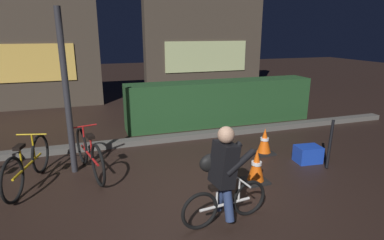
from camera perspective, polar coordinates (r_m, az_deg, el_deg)
The scene contains 13 objects.
ground_plane at distance 4.89m, azimuth -0.02°, elevation -12.26°, with size 40.00×40.00×0.00m, color black.
sidewalk_curb at distance 6.82m, azimuth -5.84°, elevation -3.47°, with size 12.00×0.24×0.12m, color #56544F.
hedge_row at distance 8.05m, azimuth 5.24°, elevation 3.18°, with size 4.80×0.70×1.10m, color #214723.
storefront_left at distance 10.80m, azimuth -30.15°, elevation 12.59°, with size 4.97×0.54×4.19m.
storefront_right at distance 12.06m, azimuth 2.25°, elevation 16.92°, with size 4.49×0.54×5.11m.
street_post at distance 5.40m, azimuth -21.73°, elevation 4.31°, with size 0.10×0.10×2.66m, color #2D2D33.
parked_bike_left_mid at distance 5.44m, azimuth -27.58°, elevation -7.18°, with size 0.52×1.59×0.75m.
parked_bike_center_left at distance 5.48m, azimuth -18.08°, elevation -5.87°, with size 0.51×1.62×0.76m.
traffic_cone_near at distance 5.08m, azimuth 11.56°, elevation -8.19°, with size 0.36×0.36×0.54m.
traffic_cone_far at distance 6.25m, azimuth 12.97°, elevation -3.80°, with size 0.36×0.36×0.51m.
blue_crate at distance 6.12m, azimuth 20.22°, elevation -5.81°, with size 0.44×0.32×0.30m, color #193DB7.
cyclist at distance 3.86m, azimuth 5.66°, elevation -9.89°, with size 1.18×0.50×1.25m.
closed_umbrella at distance 6.00m, azimuth 23.67°, elevation -3.99°, with size 0.05×0.05×0.85m, color black.
Camera 1 is at (-1.35, -4.10, 2.30)m, focal length 29.50 mm.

